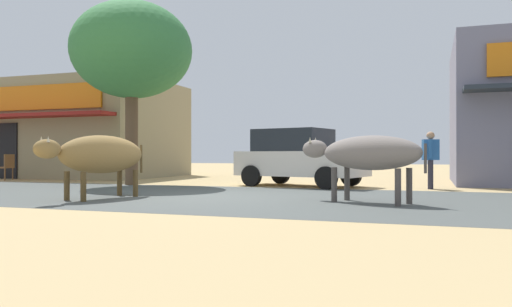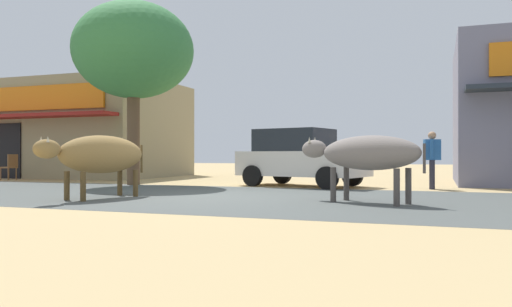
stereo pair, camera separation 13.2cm
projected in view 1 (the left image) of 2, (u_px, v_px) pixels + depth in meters
name	position (u px, v px, depth m)	size (l,w,h in m)	color
ground	(213.00, 196.00, 10.90)	(80.00, 80.00, 0.00)	tan
asphalt_road	(213.00, 196.00, 10.90)	(72.00, 6.43, 0.00)	#4B4F4D
storefront_left_cafe	(84.00, 130.00, 21.19)	(7.23, 6.36, 3.86)	#938561
roadside_tree	(132.00, 51.00, 15.17)	(3.62, 3.62, 5.50)	brown
parked_hatchback_car	(299.00, 157.00, 14.52)	(3.90, 2.49, 1.64)	beige
cow_near_brown	(100.00, 155.00, 10.36)	(1.13, 2.70, 1.30)	olive
cow_far_dark	(367.00, 154.00, 9.45)	(2.51, 1.34, 1.26)	slate
pedestrian_by_shop	(431.00, 156.00, 13.29)	(0.45, 0.61, 1.51)	#262633
cafe_chair_near_tree	(7.00, 166.00, 17.91)	(0.45, 0.45, 0.92)	brown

